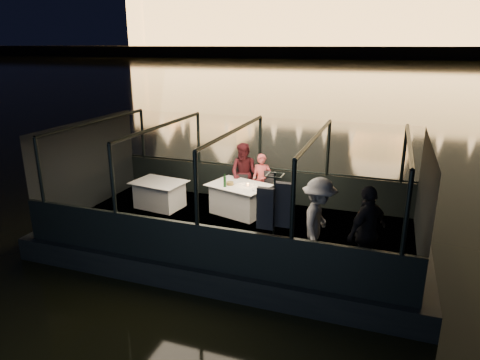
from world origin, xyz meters
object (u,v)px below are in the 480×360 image
(chair_port_left, at_px, (238,190))
(dining_table_aft, at_px, (159,193))
(coat_stand, at_px, (273,229))
(chair_port_right, at_px, (266,194))
(passenger_dark, at_px, (367,233))
(person_woman_coral, at_px, (262,179))
(passenger_stripe, at_px, (318,224))
(person_man_maroon, at_px, (244,177))
(wine_bottle, at_px, (225,181))
(dining_table_central, at_px, (239,199))

(chair_port_left, bearing_deg, dining_table_aft, -178.60)
(coat_stand, bearing_deg, chair_port_right, 108.51)
(chair_port_left, height_order, passenger_dark, passenger_dark)
(person_woman_coral, distance_m, passenger_stripe, 3.34)
(person_man_maroon, height_order, wine_bottle, person_man_maroon)
(dining_table_aft, relative_size, person_man_maroon, 0.80)
(chair_port_right, distance_m, passenger_stripe, 3.03)
(chair_port_left, xyz_separation_m, wine_bottle, (-0.10, -0.72, 0.47))
(dining_table_central, relative_size, chair_port_left, 1.77)
(chair_port_right, distance_m, person_woman_coral, 0.45)
(dining_table_aft, height_order, person_man_maroon, person_man_maroon)
(passenger_dark, bearing_deg, person_man_maroon, -97.21)
(person_man_maroon, xyz_separation_m, wine_bottle, (-0.17, -0.99, 0.17))
(chair_port_left, bearing_deg, wine_bottle, -116.95)
(coat_stand, relative_size, passenger_stripe, 1.12)
(passenger_dark, bearing_deg, chair_port_right, -100.85)
(person_woman_coral, relative_size, passenger_stripe, 0.79)
(dining_table_central, height_order, chair_port_right, chair_port_right)
(person_woman_coral, relative_size, person_man_maroon, 0.85)
(coat_stand, bearing_deg, dining_table_central, 121.52)
(dining_table_aft, height_order, person_woman_coral, person_woman_coral)
(dining_table_aft, relative_size, passenger_dark, 0.76)
(coat_stand, xyz_separation_m, person_man_maroon, (-1.71, 3.34, -0.15))
(dining_table_aft, relative_size, passenger_stripe, 0.75)
(coat_stand, height_order, passenger_dark, coat_stand)
(wine_bottle, bearing_deg, passenger_dark, -27.57)
(chair_port_left, bearing_deg, person_man_maroon, 56.24)
(dining_table_aft, bearing_deg, dining_table_central, 7.51)
(dining_table_central, relative_size, coat_stand, 0.73)
(dining_table_aft, bearing_deg, chair_port_right, 15.15)
(wine_bottle, bearing_deg, chair_port_left, 82.22)
(person_woman_coral, bearing_deg, dining_table_central, -129.81)
(chair_port_left, distance_m, passenger_dark, 4.25)
(passenger_stripe, distance_m, passenger_dark, 0.90)
(dining_table_central, xyz_separation_m, person_man_maroon, (-0.10, 0.72, 0.36))
(dining_table_central, distance_m, passenger_dark, 3.86)
(coat_stand, height_order, person_woman_coral, coat_stand)
(dining_table_central, xyz_separation_m, wine_bottle, (-0.27, -0.27, 0.53))
(person_woman_coral, xyz_separation_m, wine_bottle, (-0.65, -0.99, 0.17))
(dining_table_central, bearing_deg, passenger_stripe, -40.90)
(coat_stand, relative_size, wine_bottle, 6.07)
(passenger_dark, distance_m, wine_bottle, 3.93)
(dining_table_central, xyz_separation_m, person_woman_coral, (0.38, 0.72, 0.36))
(chair_port_left, height_order, chair_port_right, chair_port_right)
(dining_table_aft, bearing_deg, person_woman_coral, 21.83)
(dining_table_aft, xyz_separation_m, passenger_stripe, (4.43, -1.73, 0.47))
(coat_stand, xyz_separation_m, person_woman_coral, (-1.23, 3.34, -0.15))
(passenger_stripe, relative_size, wine_bottle, 5.41)
(chair_port_right, height_order, passenger_dark, passenger_dark)
(passenger_stripe, height_order, passenger_dark, passenger_stripe)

